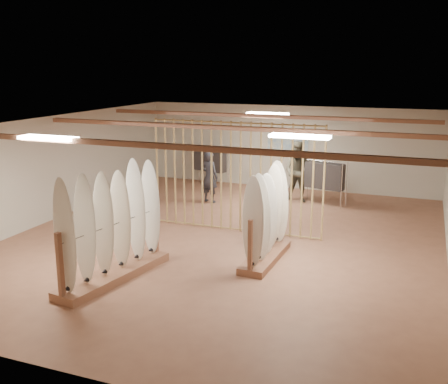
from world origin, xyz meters
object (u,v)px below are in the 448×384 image
at_px(rack_right, 266,230).
at_px(shopper_a, 209,173).
at_px(shopper_b, 299,168).
at_px(clothing_rack_b, 324,176).
at_px(clothing_rack_a, 210,160).
at_px(rack_left, 113,242).

xyz_separation_m(rack_right, shopper_a, (-3.04, 4.15, 0.22)).
height_order(shopper_a, shopper_b, shopper_b).
bearing_deg(clothing_rack_b, shopper_b, -169.78).
relative_size(clothing_rack_b, shopper_b, 0.65).
bearing_deg(shopper_b, rack_right, -79.61).
height_order(clothing_rack_b, shopper_b, shopper_b).
bearing_deg(clothing_rack_a, rack_right, -42.59).
relative_size(rack_left, shopper_b, 1.33).
bearing_deg(clothing_rack_b, clothing_rack_a, 179.27).
xyz_separation_m(clothing_rack_b, shopper_b, (-0.81, 0.07, 0.17)).
distance_m(rack_right, clothing_rack_b, 5.11).
height_order(rack_left, shopper_a, rack_left).
relative_size(clothing_rack_a, shopper_b, 0.66).
bearing_deg(shopper_b, shopper_a, -153.35).
bearing_deg(clothing_rack_b, rack_right, -77.92).
relative_size(clothing_rack_b, shopper_a, 0.76).
distance_m(clothing_rack_a, shopper_a, 2.34).
bearing_deg(rack_right, rack_left, -139.13).
bearing_deg(shopper_a, shopper_b, -144.85).
distance_m(rack_right, shopper_a, 5.15).
bearing_deg(shopper_a, rack_right, 139.39).
distance_m(rack_right, shopper_b, 5.21).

